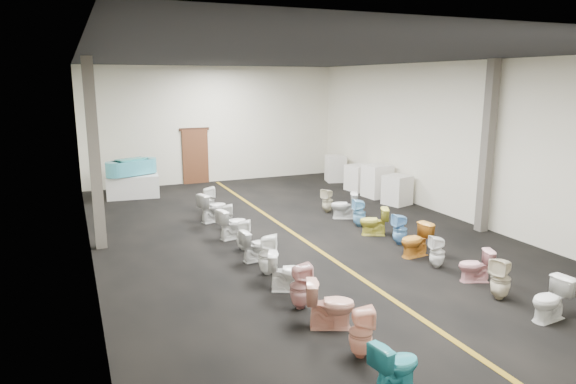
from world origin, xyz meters
name	(u,v)px	position (x,y,z in m)	size (l,w,h in m)	color
floor	(297,236)	(0.00, 0.00, 0.00)	(16.00, 16.00, 0.00)	black
ceiling	(298,58)	(0.00, 0.00, 4.50)	(16.00, 16.00, 0.00)	black
wall_back	(214,125)	(0.00, 8.00, 2.25)	(10.00, 10.00, 0.00)	beige
wall_left	(84,162)	(-5.00, 0.00, 2.25)	(16.00, 16.00, 0.00)	beige
wall_right	(456,141)	(5.00, 0.00, 2.25)	(16.00, 16.00, 0.00)	beige
aisle_stripe	(297,236)	(0.00, 0.00, 0.00)	(0.12, 15.60, 0.01)	#7F5F12
back_door	(195,157)	(-0.80, 7.94, 1.05)	(1.00, 0.10, 2.10)	#562D19
door_frame	(194,129)	(-0.80, 7.95, 2.12)	(1.15, 0.08, 0.10)	#331C11
column_left	(94,155)	(-4.75, 1.00, 2.25)	(0.25, 0.25, 4.50)	#59544C
column_right	(487,147)	(4.75, -1.50, 2.25)	(0.25, 0.25, 4.50)	#59544C
display_table	(133,186)	(-3.38, 6.32, 0.38)	(1.72, 0.86, 0.76)	silver
bathtub	(132,167)	(-3.38, 6.32, 1.07)	(1.75, 1.17, 0.55)	teal
appliance_crate_a	(397,190)	(4.40, 1.89, 0.48)	(0.74, 0.74, 0.95)	silver
appliance_crate_b	(377,181)	(4.40, 3.08, 0.56)	(0.81, 0.81, 1.12)	white
appliance_crate_c	(360,178)	(4.40, 4.25, 0.47)	(0.83, 0.83, 0.94)	silver
appliance_crate_d	(336,169)	(4.40, 6.10, 0.52)	(0.73, 0.73, 1.04)	silver
toilet_left_0	(396,365)	(-1.60, -6.70, 0.35)	(0.39, 0.69, 0.71)	teal
toilet_left_1	(361,332)	(-1.59, -5.82, 0.39)	(0.35, 0.36, 0.77)	#FDB79C
toilet_left_2	(330,304)	(-1.57, -4.83, 0.40)	(0.45, 0.79, 0.81)	#E09D87
toilet_left_3	(300,286)	(-1.72, -3.98, 0.41)	(0.37, 0.38, 0.82)	#D09794
toilet_left_4	(288,272)	(-1.61, -3.16, 0.38)	(0.43, 0.75, 0.76)	white
toilet_left_5	(268,255)	(-1.67, -2.22, 0.43)	(0.39, 0.39, 0.86)	white
toilet_left_6	(256,245)	(-1.61, -1.35, 0.36)	(0.40, 0.70, 0.72)	silver
toilet_left_7	(243,235)	(-1.64, -0.52, 0.37)	(0.33, 0.34, 0.73)	white
toilet_left_8	(232,223)	(-1.61, 0.45, 0.39)	(0.44, 0.77, 0.79)	white
toilet_left_9	(227,217)	(-1.53, 1.23, 0.35)	(0.32, 0.33, 0.71)	white
toilet_left_10	(213,207)	(-1.65, 2.21, 0.42)	(0.47, 0.82, 0.83)	silver
toilet_left_11	(208,201)	(-1.57, 3.06, 0.42)	(0.38, 0.39, 0.84)	white
toilet_right_1	(551,300)	(1.95, -6.05, 0.37)	(0.41, 0.73, 0.74)	white
toilet_right_2	(501,279)	(1.83, -5.07, 0.40)	(0.36, 0.37, 0.80)	beige
toilet_right_3	(475,266)	(2.02, -4.23, 0.34)	(0.37, 0.66, 0.67)	#EAA4A8
toilet_right_4	(437,252)	(1.83, -3.29, 0.35)	(0.32, 0.33, 0.71)	white
toilet_right_5	(416,240)	(1.84, -2.52, 0.39)	(0.43, 0.75, 0.77)	orange
toilet_right_6	(400,229)	(2.03, -1.64, 0.39)	(0.35, 0.35, 0.77)	#6EAEE5
toilet_right_7	(374,221)	(1.86, -0.72, 0.37)	(0.41, 0.72, 0.74)	gold
toilet_right_8	(359,213)	(1.94, 0.14, 0.38)	(0.35, 0.35, 0.77)	#82C7F3
toilet_right_9	(344,206)	(1.96, 1.04, 0.39)	(0.43, 0.76, 0.77)	silver
toilet_right_10	(327,201)	(1.84, 1.84, 0.37)	(0.33, 0.34, 0.74)	beige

